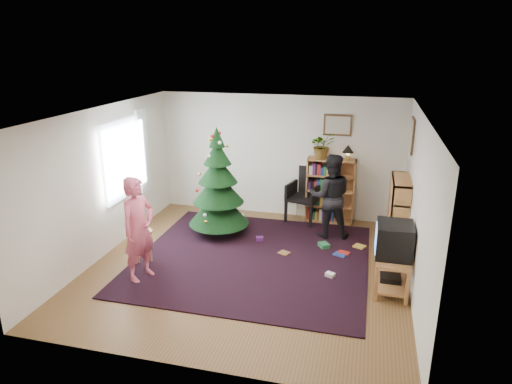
% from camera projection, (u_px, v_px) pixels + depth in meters
% --- Properties ---
extents(floor, '(5.00, 5.00, 0.00)m').
position_uv_depth(floor, '(248.00, 267.00, 7.44)').
color(floor, brown).
rests_on(floor, ground).
extents(ceiling, '(5.00, 5.00, 0.00)m').
position_uv_depth(ceiling, '(247.00, 113.00, 6.65)').
color(ceiling, white).
rests_on(ceiling, wall_back).
extents(wall_back, '(5.00, 0.02, 2.50)m').
position_uv_depth(wall_back, '(279.00, 156.00, 9.34)').
color(wall_back, silver).
rests_on(wall_back, floor).
extents(wall_front, '(5.00, 0.02, 2.50)m').
position_uv_depth(wall_front, '(185.00, 268.00, 4.74)').
color(wall_front, silver).
rests_on(wall_front, floor).
extents(wall_left, '(0.02, 5.00, 2.50)m').
position_uv_depth(wall_left, '(103.00, 182.00, 7.62)').
color(wall_left, silver).
rests_on(wall_left, floor).
extents(wall_right, '(0.02, 5.00, 2.50)m').
position_uv_depth(wall_right, '(418.00, 208.00, 6.46)').
color(wall_right, silver).
rests_on(wall_right, floor).
extents(rug, '(3.80, 3.60, 0.02)m').
position_uv_depth(rug, '(253.00, 258.00, 7.71)').
color(rug, black).
rests_on(rug, floor).
extents(window_pane, '(0.04, 1.20, 1.40)m').
position_uv_depth(window_pane, '(122.00, 159.00, 8.09)').
color(window_pane, silver).
rests_on(window_pane, wall_left).
extents(curtain, '(0.06, 0.35, 1.60)m').
position_uv_depth(curtain, '(143.00, 151.00, 8.72)').
color(curtain, white).
rests_on(curtain, wall_left).
extents(picture_back, '(0.55, 0.03, 0.42)m').
position_uv_depth(picture_back, '(338.00, 125.00, 8.84)').
color(picture_back, '#4C3319').
rests_on(picture_back, wall_back).
extents(picture_right, '(0.03, 0.50, 0.60)m').
position_uv_depth(picture_right, '(412.00, 135.00, 7.86)').
color(picture_right, '#4C3319').
rests_on(picture_right, wall_right).
extents(christmas_tree, '(1.13, 1.13, 2.05)m').
position_uv_depth(christmas_tree, '(218.00, 191.00, 8.45)').
color(christmas_tree, '#3F2816').
rests_on(christmas_tree, rug).
extents(bookshelf_back, '(0.95, 0.30, 1.30)m').
position_uv_depth(bookshelf_back, '(330.00, 190.00, 9.13)').
color(bookshelf_back, '#B47D40').
rests_on(bookshelf_back, floor).
extents(bookshelf_right, '(0.30, 0.95, 1.30)m').
position_uv_depth(bookshelf_right, '(398.00, 214.00, 7.86)').
color(bookshelf_right, '#B47D40').
rests_on(bookshelf_right, floor).
extents(tv_stand, '(0.48, 0.86, 0.55)m').
position_uv_depth(tv_stand, '(391.00, 269.00, 6.67)').
color(tv_stand, '#B47D40').
rests_on(tv_stand, floor).
extents(crt_tv, '(0.52, 0.56, 0.49)m').
position_uv_depth(crt_tv, '(394.00, 240.00, 6.52)').
color(crt_tv, black).
rests_on(crt_tv, tv_stand).
extents(armchair, '(0.73, 0.74, 1.09)m').
position_uv_depth(armchair, '(305.00, 192.00, 9.25)').
color(armchair, black).
rests_on(armchair, rug).
extents(stool, '(0.33, 0.33, 0.55)m').
position_uv_depth(stool, '(143.00, 238.00, 7.49)').
color(stool, '#B47D40').
rests_on(stool, floor).
extents(person_standing, '(0.56, 0.69, 1.63)m').
position_uv_depth(person_standing, '(139.00, 229.00, 6.83)').
color(person_standing, '#D3546C').
rests_on(person_standing, rug).
extents(person_by_chair, '(0.86, 0.71, 1.59)m').
position_uv_depth(person_by_chair, '(330.00, 196.00, 8.35)').
color(person_by_chair, black).
rests_on(person_by_chair, rug).
extents(potted_plant, '(0.60, 0.57, 0.53)m').
position_uv_depth(potted_plant, '(322.00, 145.00, 8.90)').
color(potted_plant, gray).
rests_on(potted_plant, bookshelf_back).
extents(table_lamp, '(0.22, 0.22, 0.30)m').
position_uv_depth(table_lamp, '(348.00, 150.00, 8.80)').
color(table_lamp, '#A57F33').
rests_on(table_lamp, bookshelf_back).
extents(floor_clutter, '(1.99, 1.40, 0.08)m').
position_uv_depth(floor_clutter, '(320.00, 252.00, 7.87)').
color(floor_clutter, '#A51E19').
rests_on(floor_clutter, rug).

